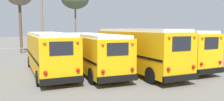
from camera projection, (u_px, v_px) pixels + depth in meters
The scene contains 7 objects.
ground_plane at pixel (113, 71), 17.46m from camera, with size 160.00×160.00×0.00m, color #66635E.
school_bus_0 at pixel (49, 51), 16.32m from camera, with size 2.52×9.73×3.07m.
school_bus_1 at pixel (92, 51), 17.05m from camera, with size 2.96×10.46×2.97m.
school_bus_2 at pixel (136, 48), 17.14m from camera, with size 2.67×10.49×3.35m.
school_bus_3 at pixel (163, 47), 19.16m from camera, with size 2.60×10.32×3.22m.
utility_pole at pixel (42, 19), 26.16m from camera, with size 1.80×0.28×8.65m.
fence_line at pixel (83, 50), 24.75m from camera, with size 17.64×0.06×1.42m.
Camera 1 is at (-7.25, -15.60, 3.40)m, focal length 35.00 mm.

